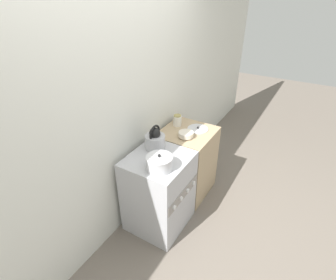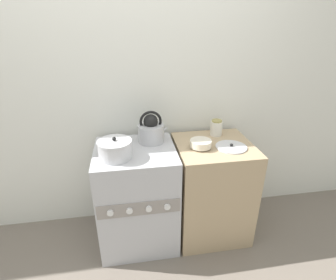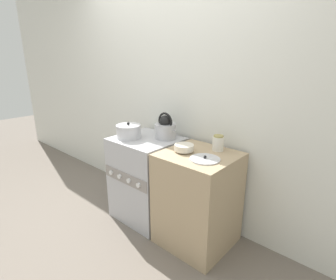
% 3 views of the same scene
% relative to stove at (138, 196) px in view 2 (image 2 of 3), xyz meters
% --- Properties ---
extents(ground_plane, '(12.00, 12.00, 0.00)m').
position_rel_stove_xyz_m(ground_plane, '(0.00, -0.28, -0.42)').
color(ground_plane, '#70665B').
extents(wall_back, '(7.00, 0.06, 2.50)m').
position_rel_stove_xyz_m(wall_back, '(0.00, 0.36, 0.83)').
color(wall_back, silver).
rests_on(wall_back, ground_plane).
extents(stove, '(0.60, 0.58, 0.84)m').
position_rel_stove_xyz_m(stove, '(0.00, 0.00, 0.00)').
color(stove, '#B2B2B7').
rests_on(stove, ground_plane).
extents(counter, '(0.59, 0.57, 0.83)m').
position_rel_stove_xyz_m(counter, '(0.62, 0.01, -0.00)').
color(counter, tan).
rests_on(counter, ground_plane).
extents(kettle, '(0.25, 0.20, 0.25)m').
position_rel_stove_xyz_m(kettle, '(0.14, 0.12, 0.51)').
color(kettle, '#B2B2B7').
rests_on(kettle, stove).
extents(cooking_pot, '(0.24, 0.24, 0.16)m').
position_rel_stove_xyz_m(cooking_pot, '(-0.14, -0.10, 0.48)').
color(cooking_pot, silver).
rests_on(cooking_pot, stove).
extents(enamel_bowl, '(0.16, 0.16, 0.06)m').
position_rel_stove_xyz_m(enamel_bowl, '(0.49, -0.04, 0.45)').
color(enamel_bowl, beige).
rests_on(enamel_bowl, counter).
extents(storage_jar, '(0.10, 0.10, 0.13)m').
position_rel_stove_xyz_m(storage_jar, '(0.68, 0.18, 0.48)').
color(storage_jar, silver).
rests_on(storage_jar, counter).
extents(loose_pot_lid, '(0.24, 0.24, 0.03)m').
position_rel_stove_xyz_m(loose_pot_lid, '(0.72, -0.07, 0.42)').
color(loose_pot_lid, silver).
rests_on(loose_pot_lid, counter).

